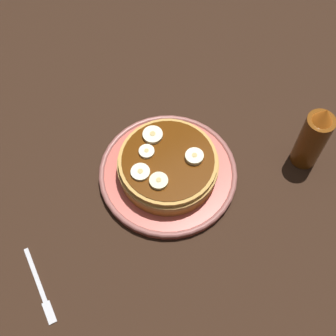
{
  "coord_description": "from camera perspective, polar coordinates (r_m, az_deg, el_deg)",
  "views": [
    {
      "loc": [
        18.74,
        33.0,
        71.14
      ],
      "look_at": [
        0.0,
        0.0,
        2.84
      ],
      "focal_mm": 48.93,
      "sensor_mm": 36.0,
      "label": 1
    }
  ],
  "objects": [
    {
      "name": "syrup_bottle",
      "position": [
        0.8,
        17.61,
        3.57
      ],
      "size": [
        4.68,
        4.68,
        14.62
      ],
      "color": "brown",
      "rests_on": "ground_plane"
    },
    {
      "name": "banana_slice_1",
      "position": [
        0.78,
        -2.08,
        4.05
      ],
      "size": [
        3.43,
        3.43,
        0.91
      ],
      "color": "#F2EAC3",
      "rests_on": "pancake_stack"
    },
    {
      "name": "banana_slice_4",
      "position": [
        0.74,
        -3.46,
        -0.54
      ],
      "size": [
        3.16,
        3.16,
        0.75
      ],
      "color": "#EEEBC3",
      "rests_on": "pancake_stack"
    },
    {
      "name": "pancake_stack",
      "position": [
        0.77,
        0.24,
        0.3
      ],
      "size": [
        17.23,
        17.51,
        4.39
      ],
      "color": "#9B6328",
      "rests_on": "plate"
    },
    {
      "name": "banana_slice_2",
      "position": [
        0.75,
        3.3,
        1.42
      ],
      "size": [
        3.07,
        3.07,
        1.08
      ],
      "color": "#EEEDC3",
      "rests_on": "pancake_stack"
    },
    {
      "name": "banana_slice_0",
      "position": [
        0.73,
        -1.16,
        -1.65
      ],
      "size": [
        3.04,
        3.04,
        0.91
      ],
      "color": "#EDEAB3",
      "rests_on": "pancake_stack"
    },
    {
      "name": "banana_slice_3",
      "position": [
        0.76,
        -2.68,
        2.05
      ],
      "size": [
        2.62,
        2.62,
        0.77
      ],
      "color": "#EDE7C5",
      "rests_on": "pancake_stack"
    },
    {
      "name": "plate",
      "position": [
        0.8,
        0.0,
        -0.66
      ],
      "size": [
        24.12,
        24.12,
        1.75
      ],
      "color": "#CC594C",
      "rests_on": "ground_plane"
    },
    {
      "name": "ground_plane",
      "position": [
        0.82,
        0.0,
        -1.47
      ],
      "size": [
        140.0,
        140.0,
        3.0
      ],
      "primitive_type": "cube",
      "color": "black"
    },
    {
      "name": "fork",
      "position": [
        0.76,
        -15.58,
        -14.34
      ],
      "size": [
        1.62,
        13.03,
        0.5
      ],
      "color": "silver",
      "rests_on": "ground_plane"
    }
  ]
}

